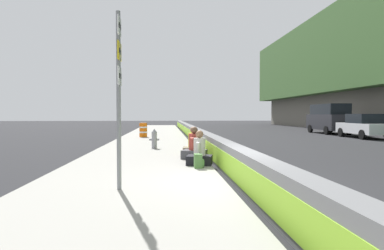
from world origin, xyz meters
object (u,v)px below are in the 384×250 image
object	(u,v)px
fire_hydrant	(154,138)
parked_car_fourth	(364,126)
construction_barrel	(143,130)
parked_car_midline	(329,118)
backpack	(198,161)
seated_person_rear	(193,146)
route_sign_post	(119,86)
seated_person_foreground	(200,154)
seated_person_middle	(194,149)

from	to	relation	value
fire_hydrant	parked_car_fourth	size ratio (longest dim) A/B	0.19
construction_barrel	parked_car_midline	distance (m)	16.52
backpack	parked_car_midline	size ratio (longest dim) A/B	0.08
seated_person_rear	parked_car_midline	size ratio (longest dim) A/B	0.21
parked_car_fourth	parked_car_midline	distance (m)	5.52
route_sign_post	backpack	world-z (taller)	route_sign_post
backpack	parked_car_fourth	bearing A→B (deg)	-45.07
parked_car_midline	parked_car_fourth	bearing A→B (deg)	177.32
parked_car_fourth	backpack	bearing A→B (deg)	134.93
seated_person_foreground	parked_car_fourth	distance (m)	17.82
seated_person_rear	parked_car_fourth	distance (m)	16.18
fire_hydrant	seated_person_foreground	bearing A→B (deg)	-163.00
seated_person_rear	route_sign_post	bearing A→B (deg)	160.90
route_sign_post	parked_car_fourth	size ratio (longest dim) A/B	0.79
route_sign_post	seated_person_rear	bearing A→B (deg)	-19.10
seated_person_rear	parked_car_midline	distance (m)	20.17
fire_hydrant	parked_car_fourth	xyz separation A→B (m)	(7.31, -14.40, 0.27)
seated_person_rear	construction_barrel	size ratio (longest dim) A/B	1.12
route_sign_post	parked_car_midline	bearing A→B (deg)	-35.68
route_sign_post	fire_hydrant	distance (m)	8.39
backpack	parked_car_fourth	size ratio (longest dim) A/B	0.09
construction_barrel	parked_car_fourth	xyz separation A→B (m)	(-0.26, -15.39, 0.24)
route_sign_post	seated_person_middle	xyz separation A→B (m)	(4.60, -1.93, -1.75)
seated_person_middle	seated_person_rear	xyz separation A→B (m)	(1.11, -0.05, -0.01)
parked_car_midline	route_sign_post	bearing A→B (deg)	144.32
route_sign_post	fire_hydrant	bearing A→B (deg)	-3.02
fire_hydrant	parked_car_fourth	distance (m)	16.15
parked_car_midline	construction_barrel	bearing A→B (deg)	108.46
seated_person_foreground	backpack	xyz separation A→B (m)	(-0.61, 0.09, -0.13)
construction_barrel	parked_car_midline	world-z (taller)	parked_car_midline
seated_person_middle	construction_barrel	xyz separation A→B (m)	(11.18, 2.49, 0.13)
seated_person_foreground	backpack	bearing A→B (deg)	171.29
seated_person_middle	seated_person_rear	size ratio (longest dim) A/B	1.04
route_sign_post	parked_car_fourth	world-z (taller)	route_sign_post
seated_person_rear	parked_car_midline	xyz separation A→B (m)	(15.30, -13.11, 0.88)
parked_car_midline	seated_person_foreground	bearing A→B (deg)	143.61
construction_barrel	parked_car_midline	bearing A→B (deg)	-71.54
seated_person_middle	seated_person_foreground	bearing A→B (deg)	-178.44
seated_person_middle	backpack	size ratio (longest dim) A/B	2.77
parked_car_midline	fire_hydrant	bearing A→B (deg)	131.13
seated_person_middle	fire_hydrant	bearing A→B (deg)	22.48
construction_barrel	fire_hydrant	bearing A→B (deg)	-172.54
seated_person_foreground	construction_barrel	xyz separation A→B (m)	(12.59, 2.52, 0.15)
seated_person_rear	construction_barrel	xyz separation A→B (m)	(10.07, 2.54, 0.15)
fire_hydrant	seated_person_foreground	distance (m)	5.24
parked_car_midline	seated_person_rear	bearing A→B (deg)	139.40
seated_person_rear	seated_person_foreground	bearing A→B (deg)	179.67
backpack	construction_barrel	bearing A→B (deg)	10.44
backpack	seated_person_rear	bearing A→B (deg)	-1.97
seated_person_foreground	construction_barrel	bearing A→B (deg)	11.34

